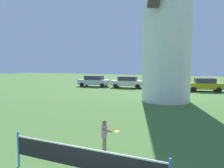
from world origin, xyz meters
TOP-DOWN VIEW (x-y plane):
  - windmill at (-0.59, 15.85)m, footprint 8.76×4.79m
  - tennis_net at (-0.36, 1.84)m, footprint 4.64×0.06m
  - player_far at (-0.72, 4.03)m, footprint 0.71×0.42m
  - parked_car_silver at (-12.08, 24.06)m, footprint 4.66×2.29m
  - parked_car_cream at (-7.13, 24.41)m, footprint 4.59×2.42m
  - parked_car_red at (-2.33, 24.53)m, footprint 4.62×2.22m
  - parked_car_mustard at (2.49, 24.51)m, footprint 4.23×2.52m

SIDE VIEW (x-z plane):
  - player_far at x=-0.72m, z-range 0.08..1.22m
  - tennis_net at x=-0.36m, z-range 0.13..1.23m
  - parked_car_mustard at x=2.49m, z-range 0.03..1.59m
  - parked_car_cream at x=-7.13m, z-range 0.03..1.59m
  - parked_car_red at x=-2.33m, z-range 0.03..1.59m
  - parked_car_silver at x=-12.08m, z-range 0.03..1.59m
  - windmill at x=-0.59m, z-range -0.37..15.69m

